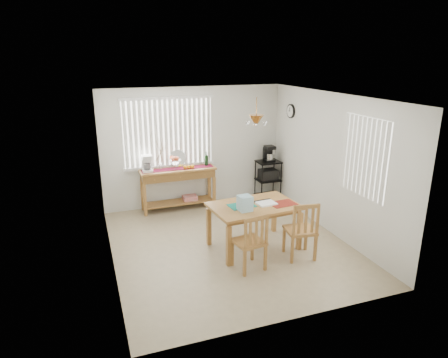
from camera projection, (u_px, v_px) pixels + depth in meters
name	position (u px, v px, depth m)	size (l,w,h in m)	color
ground	(229.00, 245.00, 7.12)	(4.00, 4.50, 0.01)	tan
room_shell	(229.00, 152.00, 6.62)	(4.20, 4.70, 2.70)	silver
sideboard	(179.00, 179.00, 8.58)	(1.61, 0.45, 0.91)	#A97539
sideboard_items	(166.00, 163.00, 8.39)	(1.53, 0.38, 0.70)	maroon
wire_cart	(268.00, 176.00, 9.27)	(0.53, 0.42, 0.89)	black
cart_items	(269.00, 154.00, 9.12)	(0.21, 0.25, 0.37)	black
dining_table	(254.00, 210.00, 6.82)	(1.55, 1.07, 0.79)	#A97539
table_items	(250.00, 203.00, 6.60)	(1.17, 0.50, 0.25)	#157867
chair_left	(250.00, 242.00, 6.16)	(0.50, 0.50, 0.95)	#A97539
chair_right	(301.00, 230.00, 6.51)	(0.53, 0.53, 1.00)	#A97539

